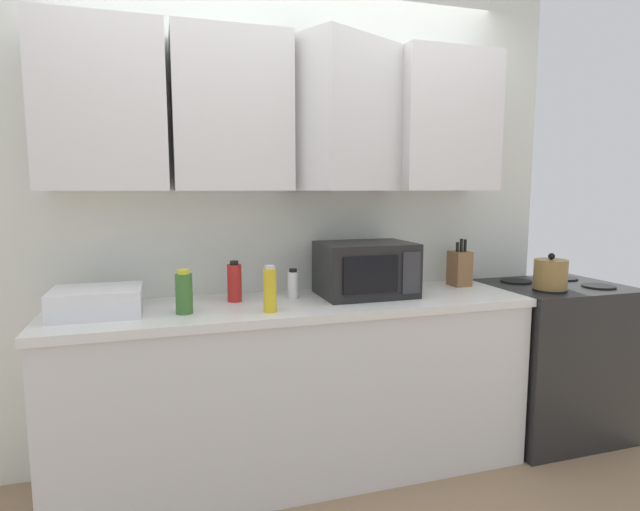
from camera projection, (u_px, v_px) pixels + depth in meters
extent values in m
cube|color=silver|center=(282.00, 218.00, 2.83)|extent=(3.23, 0.06, 2.60)
cube|color=silver|center=(102.00, 107.00, 2.33)|extent=(0.56, 0.33, 0.75)
cube|color=silver|center=(231.00, 113.00, 2.50)|extent=(0.56, 0.33, 0.75)
cube|color=silver|center=(346.00, 117.00, 2.64)|extent=(0.65, 0.55, 0.75)
cube|color=silver|center=(442.00, 122.00, 2.85)|extent=(0.56, 0.33, 0.75)
cube|color=silver|center=(298.00, 391.00, 2.63)|extent=(2.33, 0.60, 0.86)
cube|color=white|center=(298.00, 305.00, 2.57)|extent=(2.36, 0.63, 0.04)
cube|color=black|center=(552.00, 359.00, 3.07)|extent=(0.76, 0.64, 0.90)
cylinder|color=black|center=(550.00, 290.00, 2.83)|extent=(0.18, 0.18, 0.01)
cylinder|color=black|center=(598.00, 286.00, 2.93)|extent=(0.18, 0.18, 0.01)
cylinder|color=black|center=(516.00, 281.00, 3.09)|extent=(0.18, 0.18, 0.01)
cylinder|color=black|center=(562.00, 278.00, 3.19)|extent=(0.18, 0.18, 0.01)
cylinder|color=olive|center=(551.00, 274.00, 2.82)|extent=(0.18, 0.18, 0.16)
sphere|color=black|center=(552.00, 256.00, 2.80)|extent=(0.04, 0.04, 0.04)
cube|color=black|center=(365.00, 269.00, 2.70)|extent=(0.48, 0.36, 0.28)
cube|color=black|center=(371.00, 275.00, 2.51)|extent=(0.29, 0.01, 0.18)
cube|color=#2D2D33|center=(411.00, 273.00, 2.58)|extent=(0.10, 0.01, 0.21)
cube|color=silver|center=(97.00, 302.00, 2.29)|extent=(0.38, 0.30, 0.12)
cube|color=brown|center=(459.00, 268.00, 2.98)|extent=(0.10, 0.12, 0.20)
cylinder|color=black|center=(457.00, 247.00, 2.95)|extent=(0.02, 0.02, 0.06)
cylinder|color=black|center=(461.00, 245.00, 2.95)|extent=(0.02, 0.02, 0.07)
cylinder|color=black|center=(465.00, 245.00, 2.96)|extent=(0.02, 0.02, 0.07)
cylinder|color=#386B2D|center=(184.00, 294.00, 2.31)|extent=(0.08, 0.08, 0.18)
cylinder|color=yellow|center=(183.00, 272.00, 2.29)|extent=(0.06, 0.06, 0.02)
cylinder|color=white|center=(292.00, 285.00, 2.64)|extent=(0.06, 0.06, 0.14)
cylinder|color=black|center=(292.00, 270.00, 2.63)|extent=(0.04, 0.04, 0.02)
cylinder|color=gold|center=(270.00, 291.00, 2.33)|extent=(0.06, 0.06, 0.20)
cylinder|color=silver|center=(270.00, 267.00, 2.32)|extent=(0.04, 0.04, 0.02)
cylinder|color=red|center=(234.00, 283.00, 2.55)|extent=(0.07, 0.07, 0.19)
cylinder|color=black|center=(234.00, 263.00, 2.54)|extent=(0.04, 0.04, 0.02)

